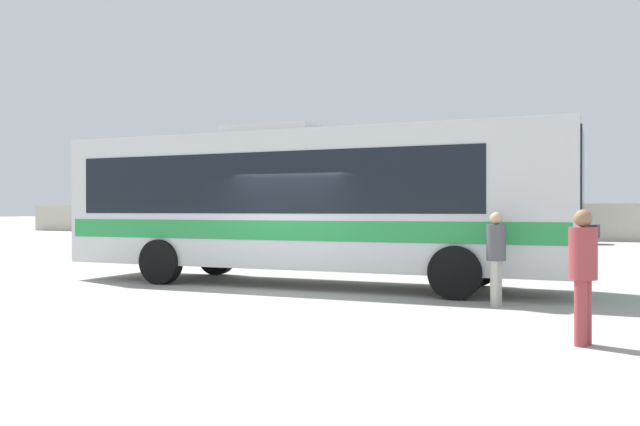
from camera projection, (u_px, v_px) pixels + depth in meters
ground_plane at (428, 259)px, 22.99m from camera, size 300.00×300.00×0.00m
perimeter_wall at (516, 222)px, 38.39m from camera, size 80.00×0.30×2.09m
coach_bus_silver_green at (303, 199)px, 15.17m from camera, size 11.89×3.29×3.70m
attendant_by_bus_door at (496, 253)px, 11.72m from camera, size 0.39×0.39×1.68m
passenger_waiting_on_apron at (583, 269)px, 8.32m from camera, size 0.43×0.43×1.73m
parked_car_leftmost_white at (257, 225)px, 41.64m from camera, size 4.27×2.29×1.54m
parked_car_second_red at (342, 226)px, 38.97m from camera, size 4.59×2.26×1.55m
parked_car_third_maroon at (441, 227)px, 36.07m from camera, size 4.43×2.12×1.51m
parked_car_rightmost_black at (554, 228)px, 34.04m from camera, size 4.46×2.04×1.54m
utility_pole_near at (301, 176)px, 48.12m from camera, size 1.78×0.50×8.04m
roadside_tree_left at (259, 173)px, 48.97m from camera, size 4.33×4.33×6.39m
roadside_tree_midleft at (439, 161)px, 47.36m from camera, size 5.07×5.07×7.48m
roadside_tree_midright at (534, 160)px, 44.07m from camera, size 5.75×5.75×7.54m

